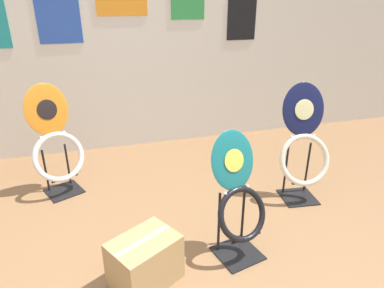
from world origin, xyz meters
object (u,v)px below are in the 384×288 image
at_px(toilet_seat_display_orange_sun, 56,146).
at_px(toilet_seat_display_navy_moon, 304,146).
at_px(toilet_seat_display_teal_sax, 238,200).
at_px(storage_box, 145,261).

bearing_deg(toilet_seat_display_orange_sun, toilet_seat_display_navy_moon, -18.47).
distance_m(toilet_seat_display_teal_sax, toilet_seat_display_orange_sun, 1.64).
height_order(toilet_seat_display_navy_moon, storage_box, toilet_seat_display_navy_moon).
distance_m(toilet_seat_display_navy_moon, toilet_seat_display_teal_sax, 0.93).
relative_size(toilet_seat_display_navy_moon, toilet_seat_display_teal_sax, 1.15).
relative_size(toilet_seat_display_orange_sun, storage_box, 2.01).
bearing_deg(toilet_seat_display_orange_sun, storage_box, -66.37).
xyz_separation_m(toilet_seat_display_navy_moon, storage_box, (-1.41, -0.59, -0.32)).
bearing_deg(toilet_seat_display_navy_moon, storage_box, -157.24).
height_order(toilet_seat_display_navy_moon, toilet_seat_display_teal_sax, toilet_seat_display_navy_moon).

